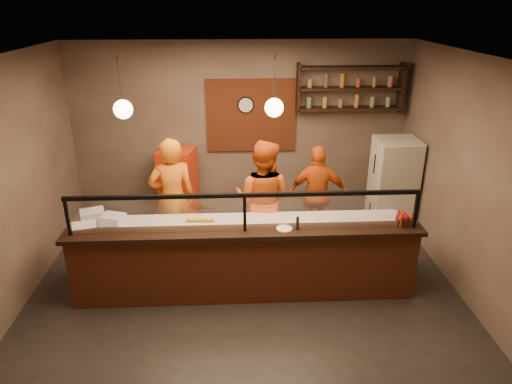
{
  "coord_description": "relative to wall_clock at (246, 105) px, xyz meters",
  "views": [
    {
      "loc": [
        -0.12,
        -5.53,
        3.83
      ],
      "look_at": [
        0.17,
        0.3,
        1.35
      ],
      "focal_mm": 32.0,
      "sensor_mm": 36.0,
      "label": 1
    }
  ],
  "objects": [
    {
      "name": "floor",
      "position": [
        -0.1,
        -2.46,
        -2.1
      ],
      "size": [
        6.0,
        6.0,
        0.0
      ],
      "primitive_type": "plane",
      "color": "black",
      "rests_on": "ground"
    },
    {
      "name": "ceiling",
      "position": [
        -0.1,
        -2.46,
        1.1
      ],
      "size": [
        6.0,
        6.0,
        0.0
      ],
      "primitive_type": "plane",
      "rotation": [
        3.14,
        0.0,
        0.0
      ],
      "color": "#332A28",
      "rests_on": "wall_back"
    },
    {
      "name": "wall_back",
      "position": [
        -0.1,
        0.04,
        -0.5
      ],
      "size": [
        6.0,
        0.0,
        6.0
      ],
      "primitive_type": "plane",
      "rotation": [
        1.57,
        0.0,
        0.0
      ],
      "color": "#756656",
      "rests_on": "floor"
    },
    {
      "name": "wall_left",
      "position": [
        -3.1,
        -2.46,
        -0.5
      ],
      "size": [
        0.0,
        5.0,
        5.0
      ],
      "primitive_type": "plane",
      "rotation": [
        1.57,
        0.0,
        1.57
      ],
      "color": "#756656",
      "rests_on": "floor"
    },
    {
      "name": "wall_right",
      "position": [
        2.9,
        -2.46,
        -0.5
      ],
      "size": [
        0.0,
        5.0,
        5.0
      ],
      "primitive_type": "plane",
      "rotation": [
        1.57,
        0.0,
        -1.57
      ],
      "color": "#756656",
      "rests_on": "floor"
    },
    {
      "name": "wall_front",
      "position": [
        -0.1,
        -4.96,
        -0.5
      ],
      "size": [
        6.0,
        0.0,
        6.0
      ],
      "primitive_type": "plane",
      "rotation": [
        -1.57,
        0.0,
        0.0
      ],
      "color": "#756656",
      "rests_on": "floor"
    },
    {
      "name": "brick_patch",
      "position": [
        0.1,
        0.01,
        -0.2
      ],
      "size": [
        1.6,
        0.04,
        1.3
      ],
      "primitive_type": "cube",
      "color": "brown",
      "rests_on": "wall_back"
    },
    {
      "name": "service_counter",
      "position": [
        -0.1,
        -2.76,
        -1.6
      ],
      "size": [
        4.6,
        0.25,
        1.0
      ],
      "primitive_type": "cube",
      "color": "brown",
      "rests_on": "floor"
    },
    {
      "name": "counter_ledge",
      "position": [
        -0.1,
        -2.76,
        -1.07
      ],
      "size": [
        4.7,
        0.37,
        0.06
      ],
      "primitive_type": "cube",
      "color": "black",
      "rests_on": "service_counter"
    },
    {
      "name": "worktop_cabinet",
      "position": [
        -0.1,
        -2.26,
        -1.68
      ],
      "size": [
        4.6,
        0.75,
        0.85
      ],
      "primitive_type": "cube",
      "color": "gray",
      "rests_on": "floor"
    },
    {
      "name": "worktop",
      "position": [
        -0.1,
        -2.26,
        -1.23
      ],
      "size": [
        4.6,
        0.75,
        0.05
      ],
      "primitive_type": "cube",
      "color": "beige",
      "rests_on": "worktop_cabinet"
    },
    {
      "name": "sneeze_guard",
      "position": [
        -0.1,
        -2.76,
        -0.73
      ],
      "size": [
        4.5,
        0.05,
        0.52
      ],
      "color": "white",
      "rests_on": "counter_ledge"
    },
    {
      "name": "wall_shelving",
      "position": [
        1.8,
        -0.14,
        0.3
      ],
      "size": [
        1.84,
        0.28,
        0.85
      ],
      "color": "black",
      "rests_on": "wall_back"
    },
    {
      "name": "wall_clock",
      "position": [
        0.0,
        0.0,
        0.0
      ],
      "size": [
        0.3,
        0.04,
        0.3
      ],
      "primitive_type": "cylinder",
      "rotation": [
        1.57,
        0.0,
        0.0
      ],
      "color": "black",
      "rests_on": "wall_back"
    },
    {
      "name": "pendant_left",
      "position": [
        -1.6,
        -2.26,
        0.45
      ],
      "size": [
        0.24,
        0.24,
        0.77
      ],
      "color": "black",
      "rests_on": "ceiling"
    },
    {
      "name": "pendant_right",
      "position": [
        0.3,
        -2.26,
        0.45
      ],
      "size": [
        0.24,
        0.24,
        0.77
      ],
      "color": "black",
      "rests_on": "ceiling"
    },
    {
      "name": "cook_left",
      "position": [
        -1.18,
        -1.49,
        -1.13
      ],
      "size": [
        0.8,
        0.61,
        1.95
      ],
      "primitive_type": "imported",
      "rotation": [
        0.0,
        0.0,
        3.37
      ],
      "color": "orange",
      "rests_on": "floor"
    },
    {
      "name": "cook_mid",
      "position": [
        0.21,
        -1.57,
        -1.14
      ],
      "size": [
        1.13,
        1.02,
        1.91
      ],
      "primitive_type": "imported",
      "rotation": [
        0.0,
        0.0,
        2.76
      ],
      "color": "#CF5113",
      "rests_on": "floor"
    },
    {
      "name": "cook_right",
      "position": [
        1.14,
        -1.13,
        -1.26
      ],
      "size": [
        1.01,
        0.49,
        1.68
      ],
      "primitive_type": "imported",
      "rotation": [
        0.0,
        0.0,
        3.06
      ],
      "color": "#DD5914",
      "rests_on": "floor"
    },
    {
      "name": "fridge",
      "position": [
        2.5,
        -0.85,
        -1.26
      ],
      "size": [
        0.71,
        0.66,
        1.68
      ],
      "primitive_type": "cube",
      "rotation": [
        0.0,
        0.0,
        -0.01
      ],
      "color": "beige",
      "rests_on": "floor"
    },
    {
      "name": "red_cooler",
      "position": [
        -1.24,
        -0.31,
        -1.4
      ],
      "size": [
        0.71,
        0.67,
        1.39
      ],
      "primitive_type": "cube",
      "rotation": [
        0.0,
        0.0,
        -0.23
      ],
      "color": "red",
      "rests_on": "floor"
    },
    {
      "name": "pizza_dough",
      "position": [
        0.67,
        -2.37,
        -1.19
      ],
      "size": [
        0.59,
        0.59,
        0.01
      ],
      "primitive_type": "cylinder",
      "rotation": [
        0.0,
        0.0,
        0.03
      ],
      "color": "beige",
      "rests_on": "worktop"
    },
    {
      "name": "prep_tub_a",
      "position": [
        -1.93,
        -2.2,
        -1.12
      ],
      "size": [
        0.37,
        0.33,
        0.15
      ],
      "primitive_type": "cube",
      "rotation": [
        0.0,
        0.0,
        -0.31
      ],
      "color": "silver",
      "rests_on": "worktop"
    },
    {
      "name": "prep_tub_b",
      "position": [
        -2.25,
        -2.05,
        -1.12
      ],
      "size": [
        0.39,
        0.35,
        0.16
      ],
      "primitive_type": "cube",
      "rotation": [
        0.0,
        0.0,
        0.35
      ],
      "color": "silver",
      "rests_on": "worktop"
    },
    {
      "name": "prep_tub_c",
      "position": [
        -2.25,
        -2.5,
        -1.12
      ],
      "size": [
        0.37,
        0.33,
        0.16
      ],
      "primitive_type": "cube",
      "rotation": [
        0.0,
        0.0,
        0.24
      ],
      "color": "white",
      "rests_on": "worktop"
    },
    {
      "name": "rolling_pin",
      "position": [
        -0.72,
        -2.15,
        -1.17
      ],
      "size": [
        0.39,
        0.09,
        0.07
      ],
      "primitive_type": "cylinder",
      "rotation": [
        0.0,
        1.57,
        -0.05
      ],
      "color": "gold",
      "rests_on": "worktop"
    },
    {
      "name": "condiment_caddy",
      "position": [
        2.01,
        -2.71,
        -0.98
      ],
      "size": [
        0.21,
        0.17,
        0.11
      ],
      "primitive_type": "cube",
      "rotation": [
        0.0,
        0.0,
        -0.1
      ],
      "color": "black",
      "rests_on": "counter_ledge"
    },
    {
      "name": "pepper_mill",
      "position": [
        0.58,
        -2.75,
        -0.95
      ],
      "size": [
        0.05,
        0.05,
        0.18
      ],
      "primitive_type": "cylinder",
      "rotation": [
        0.0,
        0.0,
        0.38
      ],
      "color": "black",
      "rests_on": "counter_ledge"
    },
    {
      "name": "small_plate",
      "position": [
        0.41,
        -2.74,
        -1.03
      ],
      "size": [
        0.21,
        0.21,
        0.01
      ],
      "primitive_type": "cylinder",
      "rotation": [
        0.0,
        0.0,
        -0.02
      ],
      "color": "white",
      "rests_on": "counter_ledge"
    }
  ]
}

